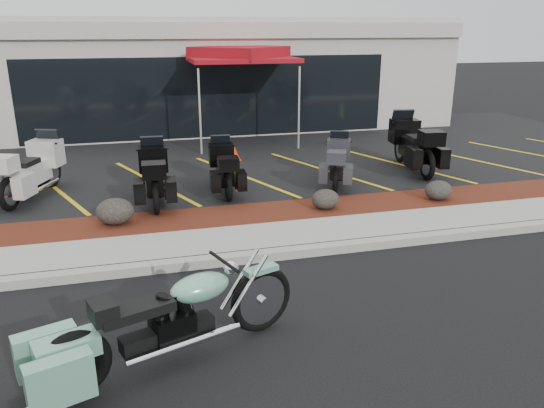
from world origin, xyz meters
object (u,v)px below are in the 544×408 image
object	(u,v)px
hero_cruiser	(261,290)
traffic_cone	(234,152)
popup_canopy	(240,55)
touring_white	(50,158)

from	to	relation	value
hero_cruiser	traffic_cone	world-z (taller)	hero_cruiser
hero_cruiser	popup_canopy	bearing A→B (deg)	60.36
hero_cruiser	traffic_cone	size ratio (longest dim) A/B	7.30
touring_white	popup_canopy	size ratio (longest dim) A/B	0.61
hero_cruiser	traffic_cone	bearing A→B (deg)	62.12
traffic_cone	popup_canopy	distance (m)	3.55
hero_cruiser	touring_white	xyz separation A→B (m)	(-3.29, 7.02, 0.26)
touring_white	popup_canopy	bearing A→B (deg)	-31.74
traffic_cone	popup_canopy	world-z (taller)	popup_canopy
traffic_cone	popup_canopy	size ratio (longest dim) A/B	0.12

